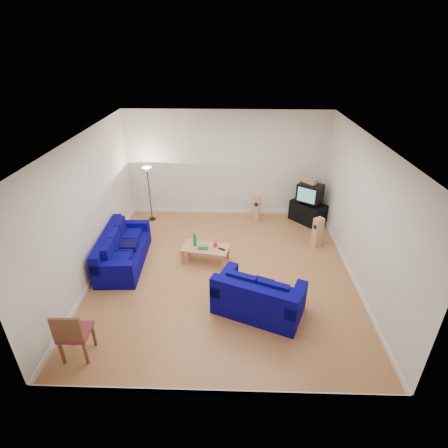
{
  "coord_description": "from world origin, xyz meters",
  "views": [
    {
      "loc": [
        0.22,
        -6.8,
        4.95
      ],
      "look_at": [
        0.0,
        0.4,
        1.1
      ],
      "focal_mm": 28.0,
      "sensor_mm": 36.0,
      "label": 1
    }
  ],
  "objects_px": {
    "coffee_table": "(205,249)",
    "television": "(310,193)",
    "sofa_three_seat": "(122,252)",
    "tv_stand": "(308,212)",
    "sofa_loveseat": "(258,299)"
  },
  "relations": [
    {
      "from": "coffee_table",
      "to": "television",
      "type": "xyz_separation_m",
      "value": [
        2.89,
        2.18,
        0.61
      ]
    },
    {
      "from": "sofa_three_seat",
      "to": "television",
      "type": "xyz_separation_m",
      "value": [
        4.94,
        2.31,
        0.66
      ]
    },
    {
      "from": "tv_stand",
      "to": "television",
      "type": "height_order",
      "value": "television"
    },
    {
      "from": "sofa_loveseat",
      "to": "coffee_table",
      "type": "bearing_deg",
      "value": 145.93
    },
    {
      "from": "television",
      "to": "coffee_table",
      "type": "bearing_deg",
      "value": -108.25
    },
    {
      "from": "sofa_three_seat",
      "to": "television",
      "type": "height_order",
      "value": "television"
    },
    {
      "from": "sofa_three_seat",
      "to": "television",
      "type": "distance_m",
      "value": 5.49
    },
    {
      "from": "sofa_three_seat",
      "to": "sofa_loveseat",
      "type": "height_order",
      "value": "sofa_loveseat"
    },
    {
      "from": "coffee_table",
      "to": "tv_stand",
      "type": "height_order",
      "value": "tv_stand"
    },
    {
      "from": "coffee_table",
      "to": "tv_stand",
      "type": "distance_m",
      "value": 3.67
    },
    {
      "from": "coffee_table",
      "to": "television",
      "type": "height_order",
      "value": "television"
    },
    {
      "from": "sofa_loveseat",
      "to": "television",
      "type": "relative_size",
      "value": 2.38
    },
    {
      "from": "sofa_loveseat",
      "to": "coffee_table",
      "type": "height_order",
      "value": "sofa_loveseat"
    },
    {
      "from": "coffee_table",
      "to": "sofa_three_seat",
      "type": "bearing_deg",
      "value": -176.45
    },
    {
      "from": "sofa_three_seat",
      "to": "coffee_table",
      "type": "height_order",
      "value": "sofa_three_seat"
    }
  ]
}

